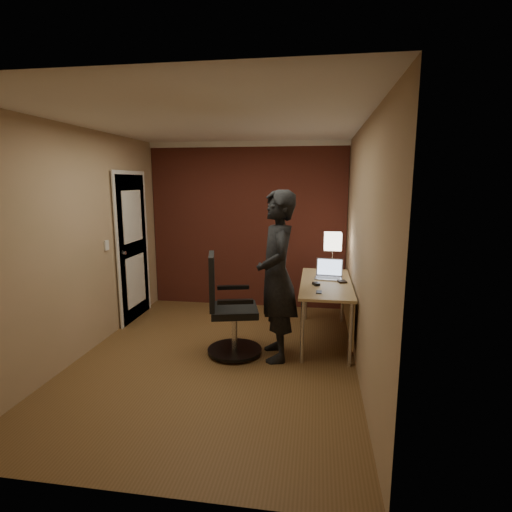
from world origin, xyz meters
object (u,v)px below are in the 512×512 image
object	(u,v)px
wallet	(342,282)
person	(277,276)
laptop	(329,273)
mouse	(316,284)
phone	(319,292)
desk_lamp	(333,242)
office_chair	(228,312)
desk	(332,292)

from	to	relation	value
wallet	person	size ratio (longest dim) A/B	0.06
laptop	mouse	distance (m)	0.43
phone	person	world-z (taller)	person
mouse	desk_lamp	bearing A→B (deg)	48.71
mouse	wallet	size ratio (longest dim) A/B	0.91
wallet	person	world-z (taller)	person
desk_lamp	wallet	bearing A→B (deg)	-77.54
mouse	phone	bearing A→B (deg)	-108.45
mouse	wallet	world-z (taller)	mouse
person	office_chair	bearing A→B (deg)	-102.23
desk_lamp	office_chair	bearing A→B (deg)	-136.94
desk_lamp	phone	distance (m)	1.07
wallet	person	xyz separation A→B (m)	(-0.73, -0.58, 0.18)
desk	desk_lamp	distance (m)	0.73
desk_lamp	person	bearing A→B (deg)	-120.18
wallet	office_chair	size ratio (longest dim) A/B	0.10
office_chair	person	size ratio (longest dim) A/B	0.61
desk	desk_lamp	world-z (taller)	desk_lamp
mouse	person	world-z (taller)	person
desk	office_chair	world-z (taller)	office_chair
laptop	phone	world-z (taller)	laptop
wallet	office_chair	xyz separation A→B (m)	(-1.27, -0.60, -0.24)
desk	person	world-z (taller)	person
desk_lamp	wallet	world-z (taller)	desk_lamp
mouse	phone	xyz separation A→B (m)	(0.03, -0.31, -0.01)
desk_lamp	office_chair	size ratio (longest dim) A/B	0.48
laptop	phone	xyz separation A→B (m)	(-0.12, -0.70, -0.06)
laptop	mouse	size ratio (longest dim) A/B	3.57
office_chair	person	xyz separation A→B (m)	(0.54, 0.02, 0.42)
desk	phone	size ratio (longest dim) A/B	13.04
desk_lamp	wallet	size ratio (longest dim) A/B	4.86
desk_lamp	person	world-z (taller)	person
mouse	office_chair	distance (m)	1.07
desk	mouse	world-z (taller)	mouse
office_chair	mouse	bearing A→B (deg)	23.32
desk_lamp	office_chair	xyz separation A→B (m)	(-1.16, -1.08, -0.65)
desk_lamp	person	xyz separation A→B (m)	(-0.62, -1.07, -0.23)
phone	wallet	distance (m)	0.56
desk_lamp	office_chair	world-z (taller)	desk_lamp
desk_lamp	wallet	distance (m)	0.64
mouse	wallet	xyz separation A→B (m)	(0.31, 0.18, -0.01)
desk	mouse	distance (m)	0.30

